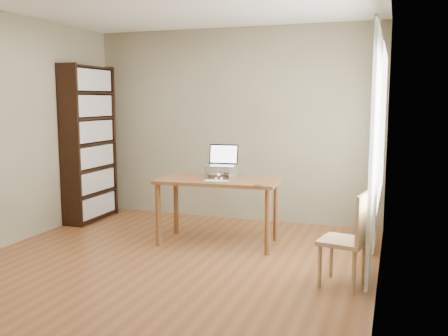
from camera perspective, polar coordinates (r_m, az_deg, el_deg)
room at (r=4.74m, az=-6.93°, el=3.66°), size 4.04×4.54×2.64m
bookshelf at (r=7.02m, az=-15.13°, el=2.71°), size 0.30×0.90×2.10m
curtains at (r=5.06m, az=16.93°, el=2.15°), size 0.03×1.90×2.25m
desk at (r=5.67m, az=-0.66°, el=-2.26°), size 1.40×0.77×0.75m
laptop_stand at (r=5.71m, az=-0.40°, el=-0.31°), size 0.32×0.25×0.13m
laptop at (r=5.75m, az=-0.20°, el=0.85°), size 0.36×0.31×0.24m
keyboard at (r=5.42m, az=-0.87°, el=-1.53°), size 0.28×0.15×0.02m
coaster at (r=5.21m, az=3.94°, el=-2.00°), size 0.10×0.10×0.01m
cat at (r=5.75m, az=-0.33°, el=-0.51°), size 0.23×0.47×0.14m
chair at (r=4.54m, az=14.26°, el=-7.59°), size 0.44×0.44×0.85m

